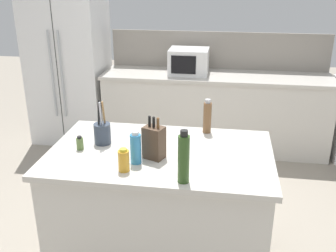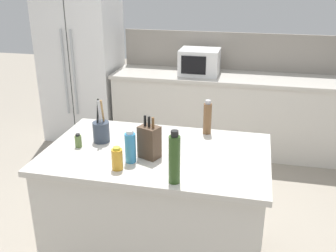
# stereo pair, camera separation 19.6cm
# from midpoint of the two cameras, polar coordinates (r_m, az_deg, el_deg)

# --- Properties ---
(back_counter_run) EXTENTS (2.74, 0.66, 0.94)m
(back_counter_run) POSITION_cam_midpoint_polar(r_m,az_deg,el_deg) (4.89, 9.44, 1.90)
(back_counter_run) COLOR beige
(back_counter_run) RESTS_ON ground_plane
(wall_backsplash) EXTENTS (2.70, 0.03, 0.46)m
(wall_backsplash) POSITION_cam_midpoint_polar(r_m,az_deg,el_deg) (5.01, 10.19, 10.63)
(wall_backsplash) COLOR gray
(wall_backsplash) RESTS_ON back_counter_run
(kitchen_island) EXTENTS (1.54, 0.96, 0.94)m
(kitchen_island) POSITION_cam_midpoint_polar(r_m,az_deg,el_deg) (2.96, 0.40, -11.88)
(kitchen_island) COLOR beige
(kitchen_island) RESTS_ON ground_plane
(refrigerator) EXTENTS (0.92, 0.75, 1.90)m
(refrigerator) POSITION_cam_midpoint_polar(r_m,az_deg,el_deg) (5.24, -11.25, 8.54)
(refrigerator) COLOR white
(refrigerator) RESTS_ON ground_plane
(microwave) EXTENTS (0.46, 0.39, 0.30)m
(microwave) POSITION_cam_midpoint_polar(r_m,az_deg,el_deg) (4.75, 5.79, 9.25)
(microwave) COLOR white
(microwave) RESTS_ON back_counter_run
(knife_block) EXTENTS (0.16, 0.14, 0.29)m
(knife_block) POSITION_cam_midpoint_polar(r_m,az_deg,el_deg) (2.59, -0.56, -2.32)
(knife_block) COLOR #4C3828
(knife_block) RESTS_ON kitchen_island
(utensil_crock) EXTENTS (0.12, 0.12, 0.32)m
(utensil_crock) POSITION_cam_midpoint_polar(r_m,az_deg,el_deg) (2.87, -7.76, -0.74)
(utensil_crock) COLOR #333D4C
(utensil_crock) RESTS_ON kitchen_island
(honey_jar) EXTENTS (0.07, 0.07, 0.15)m
(honey_jar) POSITION_cam_midpoint_polar(r_m,az_deg,el_deg) (2.47, -5.14, -4.81)
(honey_jar) COLOR gold
(honey_jar) RESTS_ON kitchen_island
(pepper_grinder) EXTENTS (0.06, 0.06, 0.27)m
(pepper_grinder) POSITION_cam_midpoint_polar(r_m,az_deg,el_deg) (2.99, 7.61, 1.14)
(pepper_grinder) COLOR brown
(pepper_grinder) RESTS_ON kitchen_island
(spice_jar_oregano) EXTENTS (0.05, 0.05, 0.10)m
(spice_jar_oregano) POSITION_cam_midpoint_polar(r_m,az_deg,el_deg) (2.82, -10.97, -2.16)
(spice_jar_oregano) COLOR #567038
(spice_jar_oregano) RESTS_ON kitchen_island
(olive_oil_bottle) EXTENTS (0.07, 0.07, 0.33)m
(olive_oil_bottle) POSITION_cam_midpoint_polar(r_m,az_deg,el_deg) (2.28, 3.41, -4.77)
(olive_oil_bottle) COLOR #2D4C1E
(olive_oil_bottle) RESTS_ON kitchen_island
(dish_soap_bottle) EXTENTS (0.07, 0.07, 0.22)m
(dish_soap_bottle) POSITION_cam_midpoint_polar(r_m,az_deg,el_deg) (2.54, -3.29, -3.12)
(dish_soap_bottle) COLOR #3384BC
(dish_soap_bottle) RESTS_ON kitchen_island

